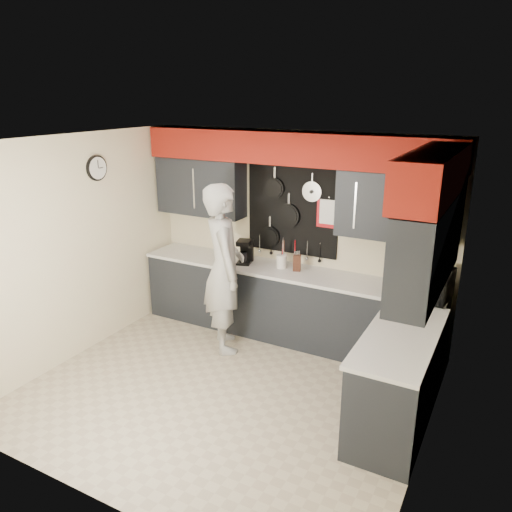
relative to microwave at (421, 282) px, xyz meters
The scene contains 10 objects.
ground 2.39m from the microwave, 140.85° to the right, with size 4.00×4.00×0.00m, color tan.
back_wall_assembly 1.90m from the microwave, behind, with size 4.00×0.36×2.60m.
right_wall_assembly 1.40m from the microwave, 79.64° to the right, with size 0.36×3.50×2.60m.
left_wall_assembly 3.89m from the microwave, 159.95° to the right, with size 0.05×3.50×2.60m.
base_cabinets 1.34m from the microwave, 169.44° to the right, with size 3.95×2.20×0.92m.
microwave is the anchor object (origin of this frame).
knife_block 1.52m from the microwave, behind, with size 0.09×0.09×0.20m, color #331810.
utensil_crock 1.73m from the microwave, behind, with size 0.13×0.13×0.17m, color white.
coffee_maker 2.22m from the microwave, behind, with size 0.22×0.25×0.31m.
person 2.24m from the microwave, 167.17° to the right, with size 0.75×0.49×2.05m, color #9F9E9C.
Camera 1 is at (2.45, -3.90, 3.02)m, focal length 35.00 mm.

